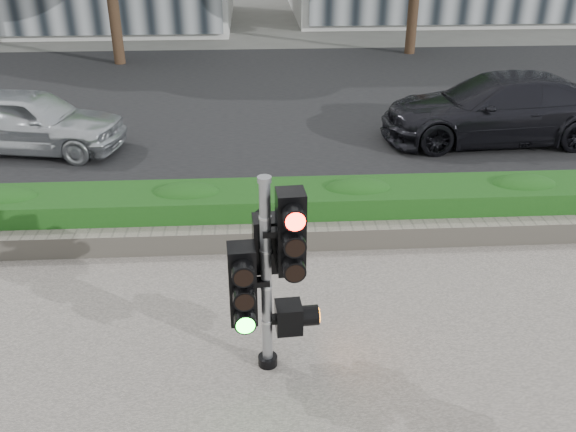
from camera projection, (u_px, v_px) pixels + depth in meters
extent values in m
plane|color=#51514C|center=(270.00, 325.00, 7.63)|extent=(120.00, 120.00, 0.00)
cube|color=black|center=(257.00, 100.00, 16.52)|extent=(60.00, 13.00, 0.02)
cube|color=gray|center=(263.00, 210.00, 10.40)|extent=(60.00, 0.25, 0.12)
cube|color=gray|center=(265.00, 238.00, 9.23)|extent=(12.00, 0.32, 0.34)
cube|color=#2E7624|center=(264.00, 209.00, 9.73)|extent=(12.00, 1.00, 0.68)
cylinder|color=black|center=(112.00, 0.00, 19.37)|extent=(0.36, 0.36, 4.03)
cylinder|color=black|center=(414.00, 1.00, 20.90)|extent=(0.36, 0.36, 3.58)
cylinder|color=black|center=(268.00, 360.00, 6.92)|extent=(0.22, 0.22, 0.11)
cylinder|color=gray|center=(266.00, 280.00, 6.43)|extent=(0.11, 0.11, 2.27)
cylinder|color=gray|center=(264.00, 179.00, 5.90)|extent=(0.14, 0.14, 0.06)
cube|color=#FF1107|center=(291.00, 232.00, 6.16)|extent=(0.31, 0.31, 0.91)
cube|color=#14E51E|center=(242.00, 284.00, 6.37)|extent=(0.31, 0.31, 0.91)
cube|color=black|center=(267.00, 243.00, 6.52)|extent=(0.31, 0.31, 0.62)
cube|color=orange|center=(289.00, 317.00, 6.72)|extent=(0.31, 0.31, 0.33)
imported|color=silver|center=(31.00, 121.00, 12.75)|extent=(4.11, 2.26, 1.32)
imported|color=black|center=(497.00, 108.00, 13.31)|extent=(5.05, 2.13, 1.46)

